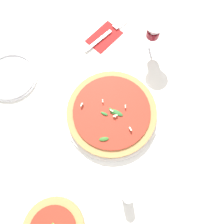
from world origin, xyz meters
TOP-DOWN VIEW (x-y plane):
  - ground_plane at (0.00, 0.00)m, footprint 6.00×6.00m
  - pizza_arugula_main at (0.02, -0.00)m, footprint 0.32×0.32m
  - wine_glass at (0.32, 0.03)m, footprint 0.08×0.08m
  - napkin at (0.26, 0.20)m, footprint 0.14×0.10m
  - fork at (0.27, 0.20)m, footprint 0.21×0.06m
  - side_plate_white at (-0.07, 0.38)m, footprint 0.19×0.19m
  - shaker_pepper at (-0.17, -0.19)m, footprint 0.03×0.03m

SIDE VIEW (x-z plane):
  - ground_plane at x=0.00m, z-range 0.00..0.00m
  - napkin at x=0.26m, z-range 0.00..0.01m
  - fork at x=0.27m, z-range 0.01..0.01m
  - side_plate_white at x=-0.07m, z-range 0.00..0.02m
  - pizza_arugula_main at x=0.02m, z-range -0.01..0.04m
  - shaker_pepper at x=-0.17m, z-range 0.00..0.07m
  - wine_glass at x=0.32m, z-range 0.03..0.18m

